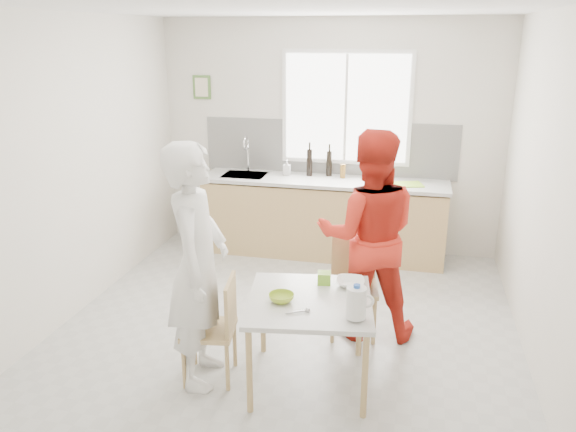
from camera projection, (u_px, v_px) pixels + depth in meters
name	position (u px, v px, depth m)	size (l,w,h in m)	color
ground	(285.00, 334.00, 4.93)	(4.50, 4.50, 0.00)	#B7B7B2
room_shell	(284.00, 149.00, 4.42)	(4.50, 4.50, 4.50)	silver
window	(346.00, 108.00, 6.42)	(1.50, 0.06, 1.30)	white
backsplash	(328.00, 148.00, 6.62)	(3.00, 0.02, 0.65)	white
picture_frame	(202.00, 87.00, 6.74)	(0.22, 0.03, 0.28)	#517C38
kitchen_counter	(322.00, 220.00, 6.61)	(2.84, 0.64, 1.37)	tan
dining_table	(309.00, 308.00, 4.07)	(1.01, 1.01, 0.68)	silver
chair_left	(217.00, 325.00, 4.17)	(0.43, 0.43, 0.81)	tan
chair_far	(353.00, 279.00, 4.86)	(0.46, 0.46, 0.88)	tan
person_white	(198.00, 266.00, 4.04)	(0.67, 0.44, 1.83)	white
person_red	(368.00, 236.00, 4.70)	(0.87, 0.68, 1.80)	red
bowl_green	(281.00, 298.00, 4.01)	(0.18, 0.18, 0.06)	#9EBF2C
bowl_white	(350.00, 283.00, 4.26)	(0.22, 0.22, 0.05)	white
milk_jug	(357.00, 302.00, 3.72)	(0.19, 0.14, 0.24)	white
green_box	(324.00, 278.00, 4.30)	(0.10, 0.10, 0.09)	#79BD2B
spoon	(297.00, 312.00, 3.85)	(0.01, 0.01, 0.16)	#A5A5AA
cutting_board	(406.00, 184.00, 6.20)	(0.35, 0.25, 0.01)	#9CD230
wine_bottle_a	(309.00, 162.00, 6.56)	(0.07, 0.07, 0.32)	black
wine_bottle_b	(329.00, 163.00, 6.55)	(0.07, 0.07, 0.30)	black
jar_amber	(343.00, 171.00, 6.48)	(0.06, 0.06, 0.16)	#8B5E1E
soap_bottle	(287.00, 167.00, 6.61)	(0.08, 0.08, 0.18)	#999999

